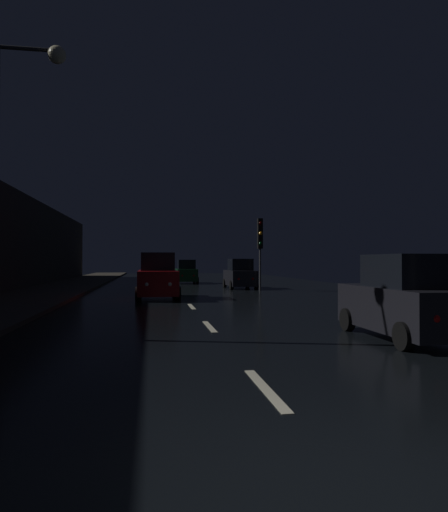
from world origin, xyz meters
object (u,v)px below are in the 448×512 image
(car_approaching_headlights, at_px, (158,278))
(car_parked_right_near, at_px, (405,300))
(car_parked_right_far, at_px, (240,275))
(streetlamp_overhead, at_px, (16,142))
(traffic_light_far_right, at_px, (260,239))
(car_distant_taillights, at_px, (186,273))

(car_approaching_headlights, relative_size, car_parked_right_near, 1.13)
(car_approaching_headlights, distance_m, car_parked_right_far, 9.37)
(car_approaching_headlights, xyz_separation_m, car_parked_right_near, (5.62, -12.79, -0.12))
(streetlamp_overhead, bearing_deg, car_approaching_headlights, 72.16)
(streetlamp_overhead, distance_m, car_approaching_headlights, 12.23)
(traffic_light_far_right, height_order, car_distant_taillights, traffic_light_far_right)
(streetlamp_overhead, relative_size, car_parked_right_far, 1.80)
(streetlamp_overhead, xyz_separation_m, car_distant_taillights, (6.15, 26.26, -3.85))
(traffic_light_far_right, distance_m, car_parked_right_far, 3.50)
(car_parked_right_near, xyz_separation_m, car_parked_right_far, (0.00, 20.28, -0.00))
(car_distant_taillights, bearing_deg, traffic_light_far_right, -159.26)
(car_parked_right_far, bearing_deg, car_approaching_headlights, 143.10)
(car_approaching_headlights, xyz_separation_m, car_parked_right_far, (5.62, 7.49, -0.12))
(car_parked_right_near, distance_m, car_parked_right_far, 20.28)
(car_distant_taillights, height_order, car_parked_right_near, car_parked_right_near)
(traffic_light_far_right, relative_size, car_approaching_headlights, 1.01)
(traffic_light_far_right, distance_m, car_approaching_headlights, 8.44)
(car_distant_taillights, xyz_separation_m, car_parked_right_far, (3.05, -7.68, 0.02))
(streetlamp_overhead, height_order, car_approaching_headlights, streetlamp_overhead)
(streetlamp_overhead, height_order, car_distant_taillights, streetlamp_overhead)
(streetlamp_overhead, distance_m, car_parked_right_near, 10.10)
(car_distant_taillights, height_order, car_parked_right_far, car_parked_right_far)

